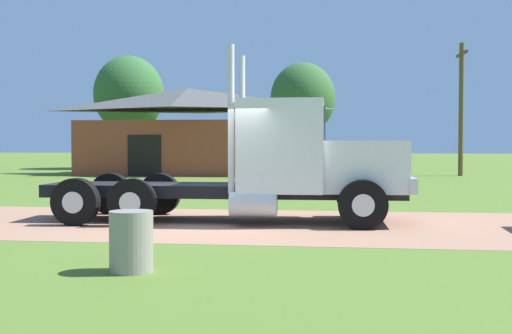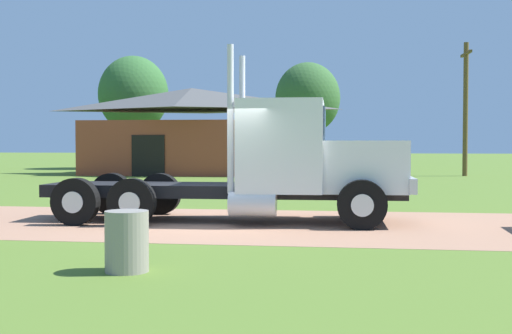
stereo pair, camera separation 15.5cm
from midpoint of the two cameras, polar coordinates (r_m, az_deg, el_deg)
ground_plane at (r=14.63m, az=-3.32°, el=-4.90°), size 200.00×200.00×0.00m
dirt_track at (r=14.63m, az=-3.32°, el=-4.88°), size 120.00×6.02×0.01m
truck_foreground_white at (r=14.83m, az=2.42°, el=0.18°), size 8.28×2.86×3.87m
steel_barrel at (r=9.30m, az=-10.64°, el=-6.34°), size 0.60×0.60×0.84m
shed_building at (r=37.67m, az=-5.47°, el=2.99°), size 12.21×5.89×4.90m
utility_pole_near at (r=37.27m, az=17.79°, el=5.14°), size 0.26×2.20×7.16m
tree_left at (r=46.68m, az=-10.46°, el=6.18°), size 4.83×4.83×7.81m
tree_mid at (r=56.73m, az=4.57°, el=5.95°), size 5.54×5.54×8.66m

